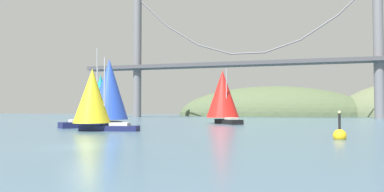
{
  "coord_description": "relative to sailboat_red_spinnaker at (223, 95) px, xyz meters",
  "views": [
    {
      "loc": [
        13.71,
        -21.83,
        2.46
      ],
      "look_at": [
        0.0,
        27.92,
        4.44
      ],
      "focal_mm": 34.12,
      "sensor_mm": 36.0,
      "label": 1
    }
  ],
  "objects": [
    {
      "name": "sailboat_teal_sail",
      "position": [
        -29.88,
        8.38,
        0.35
      ],
      "size": [
        5.73,
        9.54,
        11.89
      ],
      "color": "black",
      "rests_on": "ground_plane"
    },
    {
      "name": "ground_plane",
      "position": [
        -1.43,
        -44.08,
        -5.21
      ],
      "size": [
        360.0,
        360.0,
        0.0
      ],
      "primitive_type": "plane",
      "color": "#426075"
    },
    {
      "name": "sailboat_yellow_sail",
      "position": [
        -10.43,
        -27.45,
        -1.33
      ],
      "size": [
        8.18,
        5.01,
        8.67
      ],
      "color": "#191E4C",
      "rests_on": "ground_plane"
    },
    {
      "name": "suspension_bridge",
      "position": [
        -1.43,
        50.92,
        13.77
      ],
      "size": [
        112.48,
        6.0,
        41.82
      ],
      "color": "slate",
      "rests_on": "ground_plane"
    },
    {
      "name": "sailboat_blue_spinnaker",
      "position": [
        -13.39,
        -18.49,
        -0.09
      ],
      "size": [
        9.27,
        9.89,
        11.29
      ],
      "color": "#191E4C",
      "rests_on": "ground_plane"
    },
    {
      "name": "channel_buoy",
      "position": [
        16.08,
        -33.13,
        -4.84
      ],
      "size": [
        1.1,
        1.1,
        2.64
      ],
      "color": "gold",
      "rests_on": "ground_plane"
    },
    {
      "name": "sailboat_red_spinnaker",
      "position": [
        0.0,
        0.0,
        0.0
      ],
      "size": [
        8.59,
        10.15,
        9.98
      ],
      "color": "black",
      "rests_on": "ground_plane"
    },
    {
      "name": "headland_center",
      "position": [
        3.57,
        90.92,
        -5.21
      ],
      "size": [
        79.75,
        44.0,
        24.83
      ],
      "primitive_type": "ellipsoid",
      "color": "#4C5B3D",
      "rests_on": "ground_plane"
    }
  ]
}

